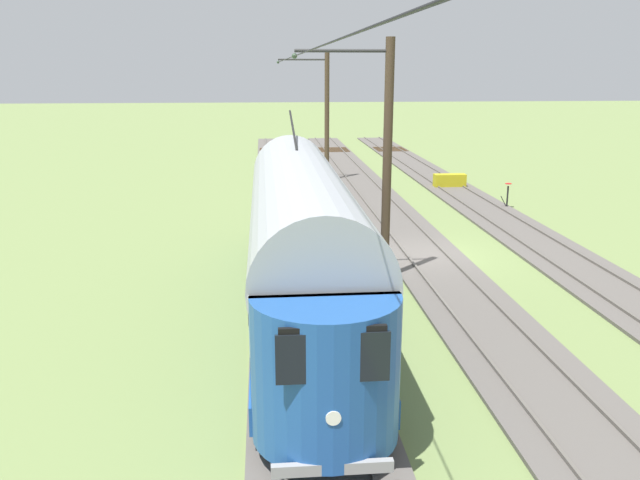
% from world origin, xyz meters
% --- Properties ---
extents(ground_plane, '(220.00, 220.00, 0.00)m').
position_xyz_m(ground_plane, '(0.00, 0.00, 0.00)').
color(ground_plane, olive).
extents(track_streetcar_siding, '(2.80, 80.00, 0.18)m').
position_xyz_m(track_streetcar_siding, '(-4.79, -0.31, 0.05)').
color(track_streetcar_siding, '#56514C').
rests_on(track_streetcar_siding, ground).
extents(track_adjacent_siding, '(2.80, 80.00, 0.18)m').
position_xyz_m(track_adjacent_siding, '(0.00, -0.31, 0.05)').
color(track_adjacent_siding, '#56514C').
rests_on(track_adjacent_siding, ground).
extents(track_third_siding, '(2.80, 80.00, 0.18)m').
position_xyz_m(track_third_siding, '(4.79, -0.31, 0.05)').
color(track_third_siding, '#56514C').
rests_on(track_third_siding, ground).
extents(vintage_streetcar, '(2.65, 15.77, 5.01)m').
position_xyz_m(vintage_streetcar, '(4.79, 5.39, 2.25)').
color(vintage_streetcar, '#1E4C93').
rests_on(vintage_streetcar, ground).
extents(catenary_pole_foreground, '(3.04, 0.28, 7.50)m').
position_xyz_m(catenary_pole_foreground, '(2.06, -16.06, 3.92)').
color(catenary_pole_foreground, '#423323').
rests_on(catenary_pole_foreground, ground).
extents(catenary_pole_mid_near, '(3.04, 0.28, 7.50)m').
position_xyz_m(catenary_pole_mid_near, '(2.06, 2.61, 3.92)').
color(catenary_pole_mid_near, '#423323').
rests_on(catenary_pole_mid_near, ground).
extents(overhead_wire_run, '(2.83, 41.34, 0.18)m').
position_xyz_m(overhead_wire_run, '(4.73, 1.83, 6.96)').
color(overhead_wire_run, black).
rests_on(overhead_wire_run, ground).
extents(switch_stand, '(0.50, 0.30, 1.24)m').
position_xyz_m(switch_stand, '(-6.01, -7.69, 0.70)').
color(switch_stand, black).
rests_on(switch_stand, ground).
extents(track_end_bumper, '(1.80, 0.60, 0.80)m').
position_xyz_m(track_end_bumper, '(-4.79, -13.31, 0.40)').
color(track_end_bumper, '#B2A519').
rests_on(track_end_bumper, ground).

